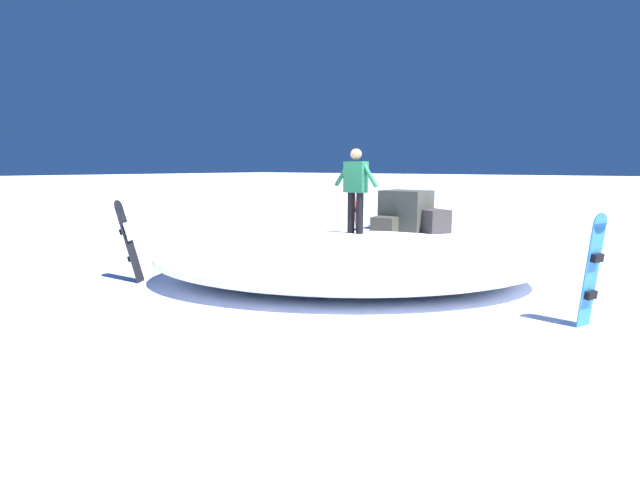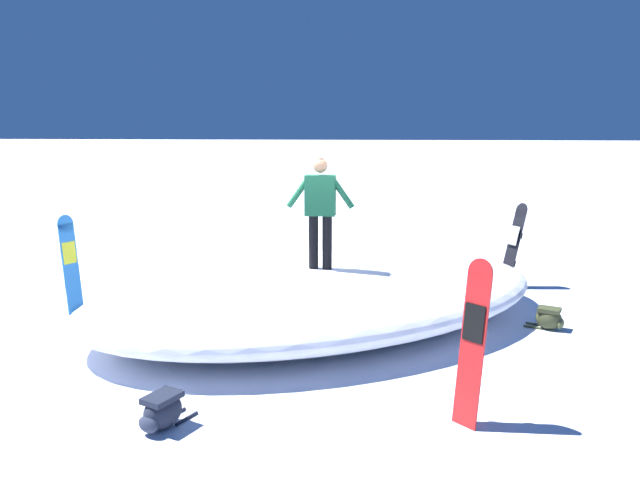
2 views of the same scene
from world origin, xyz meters
The scene contains 8 objects.
ground centered at (0.00, 0.00, 0.00)m, with size 240.00×240.00×0.00m, color white.
snow_mound centered at (0.44, -0.24, 0.46)m, with size 7.32×4.32×0.92m, color white.
snowboarder_standing centered at (0.42, -0.54, 1.83)m, with size 0.99×0.23×1.60m.
snowboard_primary_upright centered at (3.74, 2.23, 0.81)m, with size 0.48×0.44×1.57m.
snowboard_secondary_upright centered at (2.24, -3.32, 0.88)m, with size 0.34×0.33×1.70m.
snowboard_tertiary_upright centered at (-3.64, -0.17, 0.82)m, with size 0.25×0.32×1.59m.
backpack_near centered at (3.80, -0.23, 0.17)m, with size 0.59×0.44×0.33m.
backpack_far centered at (-0.82, -3.76, 0.18)m, with size 0.49×0.69×0.36m.
Camera 2 is at (1.33, -9.22, 2.97)m, focal length 34.38 mm.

